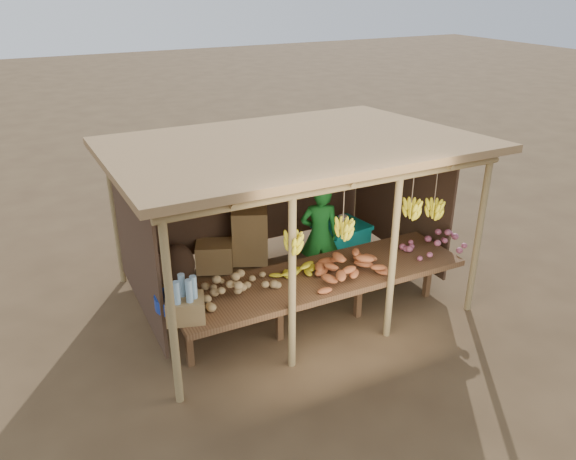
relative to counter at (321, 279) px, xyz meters
name	(u,v)px	position (x,y,z in m)	size (l,w,h in m)	color
ground	(288,294)	(0.00, 0.95, -0.74)	(60.00, 60.00, 0.00)	brown
stall_structure	(291,171)	(0.04, 0.93, 1.18)	(4.70, 3.50, 2.43)	#9E8351
counter	(321,279)	(0.00, 0.00, 0.00)	(3.90, 1.05, 0.80)	brown
potato_heap	(239,280)	(-1.11, 0.06, 0.24)	(0.95, 0.57, 0.36)	#9B7F50
sweet_potato_heap	(349,261)	(0.33, -0.12, 0.24)	(1.04, 0.63, 0.36)	#B15A2D
onion_heap	(439,238)	(1.83, -0.10, 0.24)	(0.91, 0.55, 0.36)	#AD546C
banana_pile	(297,265)	(-0.30, 0.10, 0.23)	(0.55, 0.33, 0.35)	yellow
tomato_basin	(174,299)	(-1.90, 0.10, 0.16)	(0.46, 0.46, 0.24)	navy
bottle_box	(185,303)	(-1.86, -0.20, 0.27)	(0.51, 0.45, 0.54)	#9A7745
vendor	(320,235)	(0.59, 1.07, 0.06)	(0.58, 0.38, 1.60)	#197123
tarp_crate	(341,244)	(1.19, 1.41, -0.36)	(0.87, 0.78, 0.92)	brown
carton_stack	(238,242)	(-0.30, 2.15, -0.34)	(1.32, 0.64, 0.91)	#9A7745
burlap_sacks	(164,264)	(-1.52, 2.15, -0.45)	(0.95, 0.50, 0.67)	#4A3222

